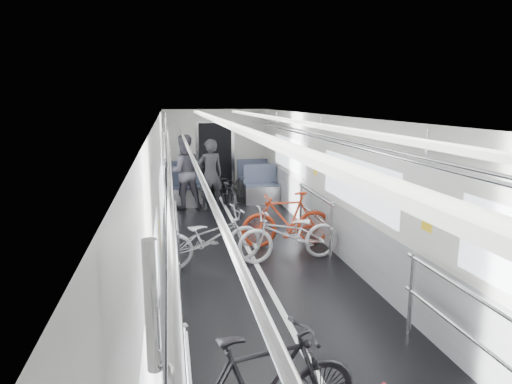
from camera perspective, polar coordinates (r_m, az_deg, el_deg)
car_shell at (r=8.53m, az=-1.56°, el=1.05°), size 3.02×14.01×2.41m
bike_left_far at (r=7.48m, az=-5.78°, el=-5.69°), size 1.87×0.98×0.94m
bike_right_mid at (r=7.66m, az=4.20°, el=-5.28°), size 1.82×0.77×0.93m
bike_right_far at (r=8.40m, az=3.87°, el=-3.44°), size 1.70×0.48×1.02m
bike_aisle at (r=11.22m, az=-3.37°, el=-0.04°), size 0.69×1.69×0.87m
person_standing at (r=11.19m, az=-5.74°, el=2.16°), size 0.71×0.55×1.74m
person_seated at (r=11.37m, az=-9.02°, el=2.47°), size 1.02×0.86×1.84m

